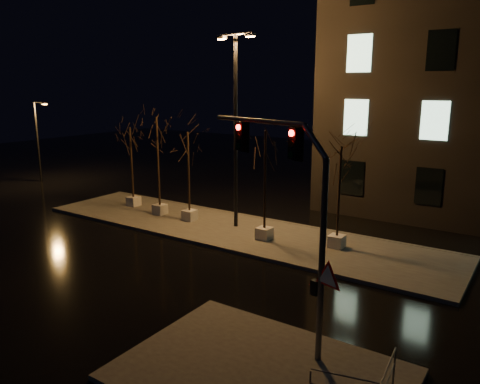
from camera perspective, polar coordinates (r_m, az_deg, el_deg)
The scene contains 12 objects.
ground at distance 19.33m, azimuth -11.42°, elevation -9.23°, with size 90.00×90.00×0.00m, color black.
median at distance 23.62m, azimuth -1.08°, elevation -4.63°, with size 22.00×5.00×0.15m, color #494742.
sidewalk_corner at distance 12.66m, azimuth 2.50°, elevation -21.35°, with size 7.00×5.00×0.15m, color #494742.
tree_0 at distance 28.01m, azimuth -13.18°, elevation 5.60°, with size 1.80×1.80×4.80m.
tree_1 at distance 25.76m, azimuth -10.06°, elevation 6.39°, with size 1.80×1.80×5.55m.
tree_2 at distance 24.41m, azimuth -6.35°, elevation 4.86°, with size 1.80×1.80×4.82m.
tree_3 at distance 21.15m, azimuth 3.10°, elevation 4.44°, with size 1.80×1.80×5.19m.
tree_4 at distance 20.52m, azimuth 12.11°, elevation 2.68°, with size 1.80×1.80×4.61m.
traffic_signal_mast at distance 12.26m, azimuth 6.67°, elevation -1.38°, with size 4.82×1.61×6.15m.
streetlight_main at distance 22.99m, azimuth -0.53°, elevation 8.89°, with size 2.35×0.66×9.42m.
streetlight_far at distance 38.42m, azimuth -23.38°, elevation 6.03°, with size 1.14×0.53×5.99m.
guard_rail_b at distance 11.58m, azimuth 17.32°, elevation -21.39°, with size 0.22×2.07×0.98m.
Camera 1 is at (12.88, -12.48, 7.20)m, focal length 35.00 mm.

